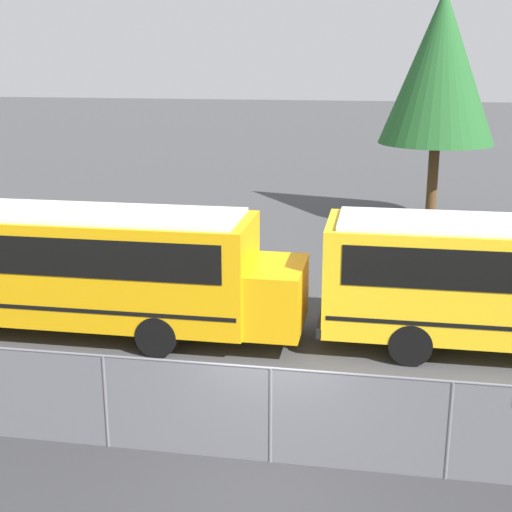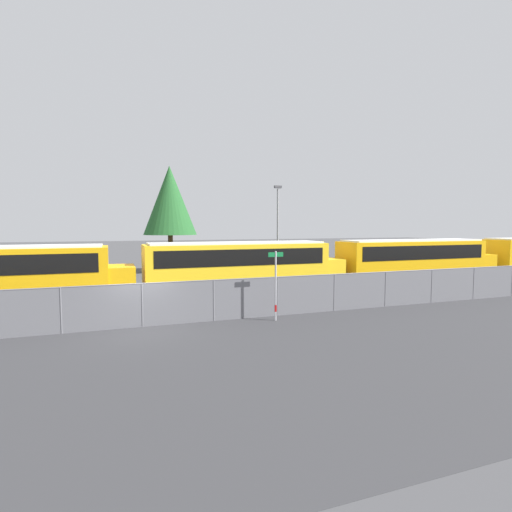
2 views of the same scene
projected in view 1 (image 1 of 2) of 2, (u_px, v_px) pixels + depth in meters
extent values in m
plane|color=#424244|center=(270.00, 462.00, 12.71)|extent=(200.00, 200.00, 0.00)
cube|color=#9EA0A5|center=(270.00, 416.00, 12.46)|extent=(115.33, 0.03, 1.82)
cube|color=slate|center=(270.00, 416.00, 12.45)|extent=(115.33, 0.01, 1.82)
cylinder|color=slate|center=(271.00, 368.00, 12.21)|extent=(115.33, 0.05, 0.05)
cylinder|color=slate|center=(106.00, 402.00, 12.96)|extent=(0.07, 0.07, 1.82)
cylinder|color=slate|center=(270.00, 416.00, 12.46)|extent=(0.07, 0.07, 1.82)
cylinder|color=slate|center=(449.00, 431.00, 11.96)|extent=(0.07, 0.07, 1.82)
cube|color=#EDA80F|center=(42.00, 263.00, 18.32)|extent=(10.93, 2.59, 2.62)
cube|color=black|center=(40.00, 241.00, 18.16)|extent=(10.05, 2.63, 0.94)
cube|color=black|center=(44.00, 290.00, 18.52)|extent=(10.71, 2.62, 0.10)
cube|color=#EDA80F|center=(277.00, 296.00, 17.46)|extent=(1.31, 2.38, 1.57)
cube|color=silver|center=(38.00, 211.00, 17.95)|extent=(10.38, 2.33, 0.10)
cylinder|color=black|center=(183.00, 303.00, 19.24)|extent=(1.02, 0.28, 1.02)
cylinder|color=black|center=(157.00, 336.00, 17.01)|extent=(1.02, 0.28, 1.02)
cube|color=black|center=(323.00, 315.00, 17.96)|extent=(0.12, 2.59, 0.24)
cylinder|color=black|center=(407.00, 310.00, 18.76)|extent=(1.02, 0.28, 1.02)
cylinder|color=black|center=(410.00, 344.00, 16.53)|extent=(1.02, 0.28, 1.02)
cylinder|color=#51381E|center=(432.00, 183.00, 30.17)|extent=(0.44, 0.44, 3.39)
cone|color=#235B28|center=(440.00, 67.00, 28.86)|extent=(4.74, 4.74, 6.16)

